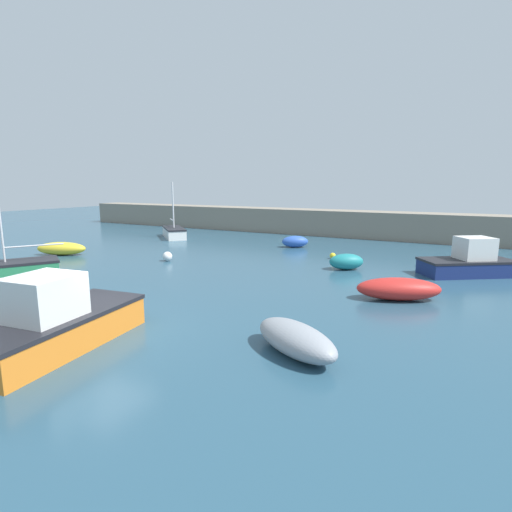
{
  "coord_description": "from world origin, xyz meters",
  "views": [
    {
      "loc": [
        10.08,
        -8.26,
        4.61
      ],
      "look_at": [
        0.15,
        9.78,
        0.87
      ],
      "focal_mm": 28.0,
      "sensor_mm": 36.0,
      "label": 1
    }
  ],
  "objects": [
    {
      "name": "dinghy_near_pier",
      "position": [
        -1.4,
        18.56,
        0.42
      ],
      "size": [
        2.15,
        1.9,
        0.85
      ],
      "rotation": [
        0.0,
        0.0,
        3.74
      ],
      "color": "#2D56B7",
      "rests_on": "ground_plane"
    },
    {
      "name": "sailboat_twin_hulled",
      "position": [
        -9.0,
        2.09,
        0.52
      ],
      "size": [
        3.73,
        4.73,
        4.03
      ],
      "rotation": [
        0.0,
        0.0,
        4.19
      ],
      "color": "#287A4C",
      "rests_on": "ground_plane"
    },
    {
      "name": "rowboat_blue_near",
      "position": [
        -13.56,
        8.2,
        0.43
      ],
      "size": [
        3.38,
        2.45,
        0.85
      ],
      "rotation": [
        0.0,
        0.0,
        3.6
      ],
      "color": "yellow",
      "rests_on": "ground_plane"
    },
    {
      "name": "open_tender_yellow",
      "position": [
        7.62,
        8.11,
        0.45
      ],
      "size": [
        3.57,
        2.53,
        0.9
      ],
      "rotation": [
        0.0,
        0.0,
        0.42
      ],
      "color": "red",
      "rests_on": "ground_plane"
    },
    {
      "name": "fishing_dinghy_green",
      "position": [
        4.12,
        12.78,
        0.43
      ],
      "size": [
        2.13,
        1.91,
        0.87
      ],
      "rotation": [
        0.0,
        0.0,
        3.74
      ],
      "color": "teal",
      "rests_on": "ground_plane"
    },
    {
      "name": "ground_plane",
      "position": [
        0.0,
        0.0,
        -0.1
      ],
      "size": [
        120.0,
        120.0,
        0.2
      ],
      "primitive_type": "cube",
      "color": "#284C60"
    },
    {
      "name": "harbor_breakwater",
      "position": [
        0.0,
        26.66,
        1.14
      ],
      "size": [
        60.11,
        2.89,
        2.27
      ],
      "primitive_type": "cube",
      "color": "gray",
      "rests_on": "ground_plane"
    },
    {
      "name": "rowboat_white_midwater",
      "position": [
        6.05,
        1.3,
        0.43
      ],
      "size": [
        3.29,
        2.61,
        0.85
      ],
      "rotation": [
        0.0,
        0.0,
        5.77
      ],
      "color": "gray",
      "rests_on": "ground_plane"
    },
    {
      "name": "mooring_buoy_white",
      "position": [
        -6.04,
        9.93,
        0.29
      ],
      "size": [
        0.57,
        0.57,
        0.57
      ],
      "primitive_type": "sphere",
      "color": "white",
      "rests_on": "ground_plane"
    },
    {
      "name": "mooring_buoy_yellow",
      "position": [
        2.48,
        15.49,
        0.19
      ],
      "size": [
        0.37,
        0.37,
        0.37
      ],
      "primitive_type": "sphere",
      "color": "yellow",
      "rests_on": "ground_plane"
    },
    {
      "name": "sailboat_short_mast",
      "position": [
        -12.72,
        18.43,
        0.47
      ],
      "size": [
        4.2,
        3.98,
        4.77
      ],
      "rotation": [
        0.0,
        0.0,
        5.55
      ],
      "color": "white",
      "rests_on": "ground_plane"
    },
    {
      "name": "motorboat_grey_hull",
      "position": [
        9.98,
        14.45,
        0.67
      ],
      "size": [
        4.83,
        4.19,
        1.96
      ],
      "rotation": [
        0.0,
        0.0,
        3.75
      ],
      "color": "navy",
      "rests_on": "ground_plane"
    },
    {
      "name": "cabin_cruiser_white",
      "position": [
        -0.07,
        -1.59,
        0.75
      ],
      "size": [
        2.88,
        5.44,
        2.17
      ],
      "rotation": [
        0.0,
        0.0,
        1.72
      ],
      "color": "orange",
      "rests_on": "ground_plane"
    }
  ]
}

